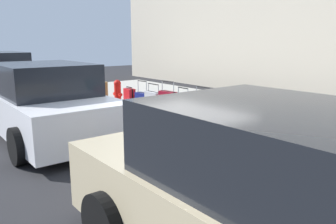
% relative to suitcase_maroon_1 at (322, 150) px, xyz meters
% --- Properties ---
extents(ground_plane, '(40.00, 40.00, 0.00)m').
position_rel_suitcase_maroon_1_xyz_m(ground_plane, '(2.68, 0.69, -0.40)').
color(ground_plane, black).
extents(sidewalk_curb, '(18.00, 5.00, 0.14)m').
position_rel_suitcase_maroon_1_xyz_m(sidewalk_curb, '(2.68, -1.81, -0.33)').
color(sidewalk_curb, '#9E9B93').
rests_on(sidewalk_curb, ground_plane).
extents(suitcase_maroon_1, '(0.43, 0.25, 0.83)m').
position_rel_suitcase_maroon_1_xyz_m(suitcase_maroon_1, '(0.00, 0.00, 0.00)').
color(suitcase_maroon_1, maroon).
rests_on(suitcase_maroon_1, sidewalk_curb).
extents(suitcase_silver_2, '(0.41, 0.23, 1.09)m').
position_rel_suitcase_maroon_1_xyz_m(suitcase_silver_2, '(0.54, 0.01, 0.13)').
color(suitcase_silver_2, '#9EA0A8').
rests_on(suitcase_silver_2, sidewalk_curb).
extents(suitcase_navy_3, '(0.38, 0.23, 1.06)m').
position_rel_suitcase_maroon_1_xyz_m(suitcase_navy_3, '(1.06, -0.05, 0.11)').
color(suitcase_navy_3, navy).
rests_on(suitcase_navy_3, sidewalk_curb).
extents(suitcase_red_4, '(0.37, 0.19, 0.63)m').
position_rel_suitcase_maroon_1_xyz_m(suitcase_red_4, '(1.56, -0.05, 0.03)').
color(suitcase_red_4, red).
rests_on(suitcase_red_4, sidewalk_curb).
extents(suitcase_olive_5, '(0.42, 0.20, 0.94)m').
position_rel_suitcase_maroon_1_xyz_m(suitcase_olive_5, '(2.08, -0.14, 0.11)').
color(suitcase_olive_5, '#59601E').
rests_on(suitcase_olive_5, sidewalk_curb).
extents(suitcase_black_6, '(0.47, 0.19, 0.95)m').
position_rel_suitcase_maroon_1_xyz_m(suitcase_black_6, '(2.65, -0.07, 0.11)').
color(suitcase_black_6, black).
rests_on(suitcase_black_6, sidewalk_curb).
extents(suitcase_teal_7, '(0.43, 0.26, 0.87)m').
position_rel_suitcase_maroon_1_xyz_m(suitcase_teal_7, '(3.22, -0.01, 0.06)').
color(suitcase_teal_7, '#0F606B').
rests_on(suitcase_teal_7, sidewalk_curb).
extents(suitcase_maroon_8, '(0.48, 0.23, 0.97)m').
position_rel_suitcase_maroon_1_xyz_m(suitcase_maroon_8, '(3.79, -0.02, 0.10)').
color(suitcase_maroon_8, maroon).
rests_on(suitcase_maroon_8, sidewalk_curb).
extents(suitcase_silver_9, '(0.50, 0.22, 0.84)m').
position_rel_suitcase_maroon_1_xyz_m(suitcase_silver_9, '(4.40, -0.04, 0.06)').
color(suitcase_silver_9, '#9EA0A8').
rests_on(suitcase_silver_9, sidewalk_curb).
extents(suitcase_navy_10, '(0.44, 0.22, 0.85)m').
position_rel_suitcase_maroon_1_xyz_m(suitcase_navy_10, '(5.00, -0.10, 0.01)').
color(suitcase_navy_10, navy).
rests_on(suitcase_navy_10, sidewalk_curb).
extents(suitcase_red_11, '(0.37, 0.22, 0.64)m').
position_rel_suitcase_maroon_1_xyz_m(suitcase_red_11, '(5.52, -0.02, 0.04)').
color(suitcase_red_11, red).
rests_on(suitcase_red_11, sidewalk_curb).
extents(fire_hydrant, '(0.39, 0.21, 0.76)m').
position_rel_suitcase_maroon_1_xyz_m(fire_hydrant, '(6.27, -0.06, 0.14)').
color(fire_hydrant, red).
rests_on(fire_hydrant, sidewalk_curb).
extents(bollard_post, '(0.15, 0.15, 0.67)m').
position_rel_suitcase_maroon_1_xyz_m(bollard_post, '(6.74, 0.09, 0.08)').
color(bollard_post, brown).
rests_on(bollard_post, sidewalk_curb).
extents(parked_car_beige_0, '(4.44, 2.00, 1.53)m').
position_rel_suitcase_maroon_1_xyz_m(parked_car_beige_0, '(-1.10, 2.58, 0.32)').
color(parked_car_beige_0, tan).
rests_on(parked_car_beige_0, ground_plane).
extents(parked_car_white_1, '(4.28, 2.07, 1.56)m').
position_rel_suitcase_maroon_1_xyz_m(parked_car_white_1, '(4.63, 2.58, 0.34)').
color(parked_car_white_1, silver).
rests_on(parked_car_white_1, ground_plane).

